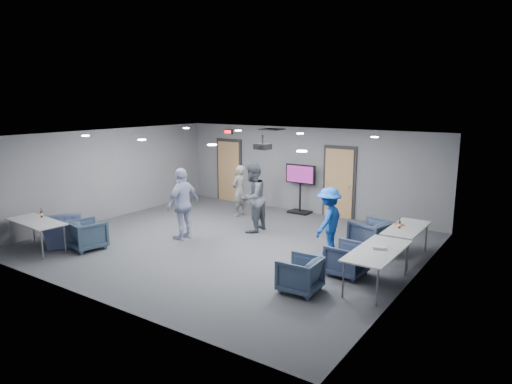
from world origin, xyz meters
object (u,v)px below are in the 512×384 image
Objects in this scene: chair_right_b at (346,259)px; chair_front_b at (63,232)px; person_b at (252,198)px; chair_front_a at (88,235)px; person_d at (329,221)px; bottle_front at (42,214)px; table_right_b at (378,252)px; tv_stand at (300,186)px; person_c at (183,204)px; table_right_a at (406,229)px; person_a at (239,191)px; table_front_left at (36,223)px; chair_right_c at (300,275)px; projector at (262,146)px; chair_right_a at (371,236)px; bottle_right at (399,225)px.

chair_front_b is (-6.67, -2.07, -0.01)m from chair_right_b.
person_b is 4.28m from chair_front_a.
person_d is 6.95× the size of bottle_front.
chair_front_a is 6.79m from table_right_b.
chair_front_b is 7.02m from tv_stand.
chair_front_b is (-3.27, -3.59, -0.62)m from person_b.
table_right_a is (5.22, 1.71, -0.25)m from person_c.
table_front_left is at bearing -18.48° from person_a.
chair_right_c is at bearing -61.28° from tv_stand.
chair_right_b is 5.29m from tv_stand.
tv_stand is at bearing 60.74° from bottle_front.
person_b reaches higher than table_front_left.
person_a is at bearing -174.35° from person_c.
person_b is 5.38m from table_front_left.
projector reaches higher than person_b.
chair_front_a is (-1.12, -4.67, -0.43)m from person_a.
chair_right_a is 7.99m from bottle_front.
person_d is at bearing 76.15° from person_b.
chair_front_b is at bearing 104.32° from table_right_b.
chair_right_a is 1.13× the size of chair_right_b.
table_front_left is at bearing -116.99° from tv_stand.
person_c is 5.23m from table_right_b.
projector is at bearing -108.11° from chair_right_b.
person_c reaches higher than bottle_front.
chair_right_a is at bearing 31.19° from bottle_front.
table_right_a is at bearing -30.45° from tv_stand.
person_c is at bearing -140.19° from projector.
bottle_front reaches higher than table_right_a.
bottle_front is at bearing 34.71° from chair_front_a.
table_right_b is 7.86m from table_front_left.
table_right_b is (4.10, -1.71, -0.26)m from person_b.
person_d is 0.95× the size of table_right_a.
bottle_front is 0.15× the size of tv_stand.
chair_front_a is 7.51m from table_right_a.
chair_right_c is (-0.40, -1.25, -0.00)m from chair_right_b.
bottle_front is 8.51m from bottle_right.
bottle_front is at bearing -82.34° from chair_right_c.
table_front_left is at bearing 50.68° from chair_front_a.
projector reaches higher than person_d.
chair_right_b is (4.52, -0.00, -0.59)m from person_c.
table_right_b is (5.22, -0.19, -0.24)m from person_c.
tv_stand reaches higher than table_right_b.
person_d is 2.12× the size of chair_right_b.
chair_right_b is 3.28× the size of bottle_front.
table_right_a is 0.87× the size of table_right_b.
chair_front_b is 8.12m from bottle_right.
bottle_right is (0.59, 1.54, 0.48)m from chair_right_b.
table_right_a is at bearing -139.50° from chair_front_a.
person_c is at bearing -86.18° from chair_right_b.
table_front_left is (-5.85, -3.72, -0.11)m from person_d.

